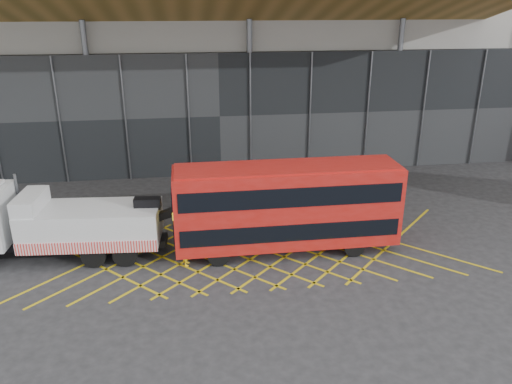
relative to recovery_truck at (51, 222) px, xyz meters
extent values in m
plane|color=#262729|center=(6.44, -0.74, -1.73)|extent=(120.00, 120.00, 0.00)
cube|color=gold|center=(1.64, -0.74, -1.72)|extent=(7.16, 7.16, 0.01)
cube|color=gold|center=(1.64, -0.74, -1.72)|extent=(7.16, 7.16, 0.01)
cube|color=gold|center=(3.24, -0.74, -1.72)|extent=(7.16, 7.16, 0.01)
cube|color=gold|center=(3.24, -0.74, -1.72)|extent=(7.16, 7.16, 0.01)
cube|color=gold|center=(4.84, -0.74, -1.72)|extent=(7.16, 7.16, 0.01)
cube|color=gold|center=(4.84, -0.74, -1.72)|extent=(7.16, 7.16, 0.01)
cube|color=gold|center=(6.44, -0.74, -1.72)|extent=(7.16, 7.16, 0.01)
cube|color=gold|center=(6.44, -0.74, -1.72)|extent=(7.16, 7.16, 0.01)
cube|color=gold|center=(8.04, -0.74, -1.72)|extent=(7.16, 7.16, 0.01)
cube|color=gold|center=(8.04, -0.74, -1.72)|extent=(7.16, 7.16, 0.01)
cube|color=gold|center=(9.64, -0.74, -1.72)|extent=(7.16, 7.16, 0.01)
cube|color=gold|center=(9.64, -0.74, -1.72)|extent=(7.16, 7.16, 0.01)
cube|color=gold|center=(11.24, -0.74, -1.72)|extent=(7.16, 7.16, 0.01)
cube|color=gold|center=(11.24, -0.74, -1.72)|extent=(7.16, 7.16, 0.01)
cube|color=gold|center=(12.84, -0.74, -1.72)|extent=(7.16, 7.16, 0.01)
cube|color=gold|center=(12.84, -0.74, -1.72)|extent=(7.16, 7.16, 0.01)
cube|color=gold|center=(14.44, -0.74, -1.72)|extent=(7.16, 7.16, 0.01)
cube|color=gold|center=(14.44, -0.74, -1.72)|extent=(7.16, 7.16, 0.01)
cube|color=gold|center=(16.04, -0.74, -1.72)|extent=(7.16, 7.16, 0.01)
cube|color=gold|center=(16.04, -0.74, -1.72)|extent=(7.16, 7.16, 0.01)
cube|color=gray|center=(8.44, 18.26, 7.27)|extent=(55.00, 14.00, 18.00)
cube|color=black|center=(8.44, 10.96, 2.27)|extent=(55.00, 0.80, 8.00)
cylinder|color=#595B60|center=(0.44, 10.76, 3.27)|extent=(0.36, 0.36, 10.00)
cylinder|color=#595B60|center=(10.44, 10.76, 3.27)|extent=(0.36, 0.36, 10.00)
cylinder|color=#595B60|center=(20.44, 10.76, 3.27)|extent=(0.36, 0.36, 10.00)
cube|color=black|center=(0.42, -0.03, -1.04)|extent=(9.40, 1.71, 0.34)
cube|color=silver|center=(1.79, -0.14, -0.10)|extent=(6.28, 2.93, 1.58)
cube|color=red|center=(1.70, -1.39, -0.69)|extent=(6.09, 0.53, 0.54)
cube|color=silver|center=(-0.76, 0.06, 1.03)|extent=(1.17, 2.43, 0.69)
cube|color=black|center=(4.35, -0.33, 0.83)|extent=(1.22, 0.58, 0.49)
cube|color=black|center=(5.33, -0.41, 0.34)|extent=(2.17, 0.51, 1.06)
cylinder|color=black|center=(3.28, -1.29, -1.19)|extent=(1.11, 0.43, 1.08)
cylinder|color=black|center=(3.45, 0.77, -1.19)|extent=(1.11, 0.43, 1.08)
cylinder|color=#595B60|center=(-1.57, 1.11, 0.93)|extent=(0.14, 0.14, 2.17)
cube|color=#AD140F|center=(10.65, -0.83, 0.57)|extent=(10.27, 2.38, 3.62)
cube|color=black|center=(10.65, -0.83, -0.28)|extent=(9.85, 2.44, 0.79)
cube|color=black|center=(10.65, -0.83, 1.40)|extent=(9.85, 2.44, 0.89)
cube|color=black|center=(5.50, -0.83, -0.24)|extent=(0.06, 2.09, 1.21)
cube|color=black|center=(5.50, -0.83, 1.40)|extent=(0.06, 2.09, 0.89)
cube|color=yellow|center=(5.49, -0.83, 0.65)|extent=(0.06, 1.67, 0.33)
cube|color=#AD140F|center=(10.65, -0.83, 2.41)|extent=(10.06, 2.19, 0.11)
cylinder|color=black|center=(7.38, -1.87, -1.24)|extent=(0.97, 0.28, 0.97)
cylinder|color=black|center=(7.38, 0.21, -1.24)|extent=(0.97, 0.28, 0.97)
cylinder|color=black|center=(13.63, -1.87, -1.24)|extent=(0.97, 0.28, 0.97)
cylinder|color=black|center=(13.63, 0.21, -1.24)|extent=(0.97, 0.28, 0.97)
imported|color=yellow|center=(5.96, -1.60, -0.95)|extent=(0.42, 0.59, 1.55)
camera|label=1|loc=(6.27, -21.54, 9.35)|focal=35.00mm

